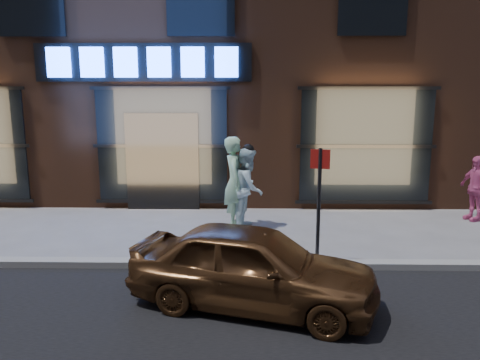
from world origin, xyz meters
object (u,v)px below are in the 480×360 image
object	(u,v)px
man_bowtie	(235,182)
man_cap	(248,188)
sign_post	(319,196)
passerby	(475,188)
gold_sedan	(253,267)

from	to	relation	value
man_bowtie	man_cap	xyz separation A→B (m)	(0.29, -0.06, -0.12)
man_cap	sign_post	xyz separation A→B (m)	(1.19, -2.21, 0.34)
man_cap	passerby	bearing A→B (deg)	-75.25
passerby	gold_sedan	size ratio (longest dim) A/B	0.44
man_bowtie	gold_sedan	world-z (taller)	man_bowtie
man_bowtie	passerby	world-z (taller)	man_bowtie
man_cap	gold_sedan	distance (m)	3.81
man_cap	passerby	distance (m)	5.24
man_bowtie	sign_post	bearing A→B (deg)	-149.97
man_bowtie	sign_post	distance (m)	2.72
man_bowtie	man_cap	world-z (taller)	man_bowtie
passerby	gold_sedan	distance (m)	6.80
sign_post	gold_sedan	bearing A→B (deg)	-110.19
man_cap	sign_post	size ratio (longest dim) A/B	0.87
man_bowtie	man_cap	distance (m)	0.31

